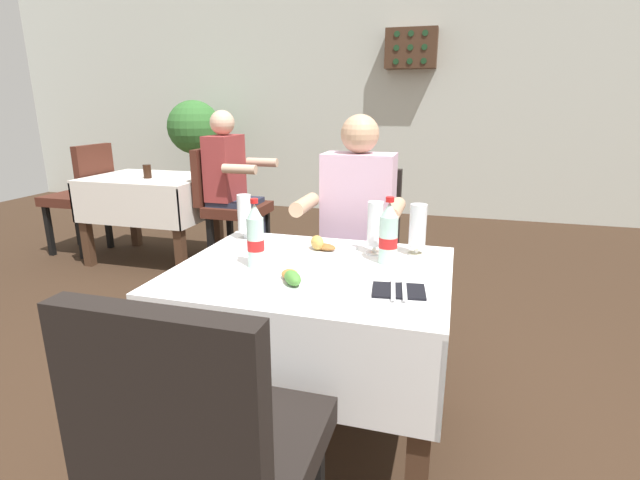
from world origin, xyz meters
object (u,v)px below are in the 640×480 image
at_px(beer_glass_middle, 375,228).
at_px(cola_bottle_secondary, 388,235).
at_px(chair_near_camera_side, 210,451).
at_px(main_dining_table, 313,311).
at_px(beer_glass_left, 244,216).
at_px(cola_bottle_primary, 256,237).
at_px(seated_diner_far, 356,226).
at_px(wall_bottle_rack, 411,48).
at_px(background_chair_left, 83,192).
at_px(background_patron, 232,182).
at_px(potted_plant_corner, 195,139).
at_px(beer_glass_right, 418,229).
at_px(napkin_cutlery_set, 399,290).
at_px(background_chair_right, 227,201).
at_px(background_table_tumbler, 147,171).
at_px(plate_far_diner, 323,250).
at_px(plate_near_camera, 292,279).
at_px(chair_far_diner_seat, 356,249).
at_px(background_dining_table, 152,198).

relative_size(beer_glass_middle, cola_bottle_secondary, 0.84).
distance_m(chair_near_camera_side, cola_bottle_secondary, 1.01).
height_order(main_dining_table, beer_glass_left, beer_glass_left).
xyz_separation_m(main_dining_table, cola_bottle_primary, (-0.21, -0.04, 0.29)).
distance_m(main_dining_table, seated_diner_far, 0.71).
height_order(cola_bottle_secondary, wall_bottle_rack, wall_bottle_rack).
height_order(background_chair_left, background_patron, background_patron).
xyz_separation_m(seated_diner_far, beer_glass_left, (-0.42, -0.41, 0.12)).
xyz_separation_m(beer_glass_left, potted_plant_corner, (-2.19, 3.34, 0.06)).
height_order(beer_glass_right, napkin_cutlery_set, beer_glass_right).
bearing_deg(wall_bottle_rack, cola_bottle_primary, -91.60).
bearing_deg(background_patron, beer_glass_left, -61.81).
height_order(cola_bottle_primary, background_chair_left, cola_bottle_primary).
bearing_deg(background_patron, napkin_cutlery_set, -51.44).
xyz_separation_m(napkin_cutlery_set, wall_bottle_rack, (-0.43, 4.21, 1.16)).
height_order(chair_near_camera_side, background_chair_left, same).
bearing_deg(beer_glass_right, background_patron, 135.72).
distance_m(seated_diner_far, background_chair_right, 1.70).
bearing_deg(beer_glass_middle, chair_near_camera_side, -100.47).
height_order(background_chair_left, background_chair_right, same).
bearing_deg(background_table_tumbler, seated_diner_far, -27.89).
height_order(main_dining_table, napkin_cutlery_set, napkin_cutlery_set).
bearing_deg(plate_far_diner, beer_glass_right, 13.23).
xyz_separation_m(beer_glass_middle, background_chair_left, (-2.86, 1.57, -0.27)).
xyz_separation_m(plate_near_camera, cola_bottle_primary, (-0.18, 0.12, 0.10)).
height_order(cola_bottle_secondary, potted_plant_corner, potted_plant_corner).
bearing_deg(plate_far_diner, beer_glass_middle, 14.98).
xyz_separation_m(main_dining_table, background_patron, (-1.22, 1.80, 0.17)).
distance_m(chair_near_camera_side, background_table_tumbler, 3.18).
relative_size(chair_far_diner_seat, beer_glass_right, 4.66).
distance_m(chair_near_camera_side, beer_glass_middle, 1.09).
distance_m(chair_near_camera_side, napkin_cutlery_set, 0.76).
distance_m(background_patron, potted_plant_corner, 2.29).
height_order(beer_glass_middle, beer_glass_right, beer_glass_middle).
relative_size(cola_bottle_primary, background_dining_table, 0.26).
distance_m(napkin_cutlery_set, background_table_tumbler, 2.94).
distance_m(main_dining_table, cola_bottle_secondary, 0.41).
bearing_deg(cola_bottle_secondary, background_chair_right, 132.43).
height_order(chair_far_diner_seat, background_dining_table, chair_far_diner_seat).
relative_size(cola_bottle_primary, potted_plant_corner, 0.19).
bearing_deg(plate_near_camera, beer_glass_right, 48.58).
distance_m(chair_near_camera_side, potted_plant_corner, 5.14).
bearing_deg(wall_bottle_rack, chair_far_diner_seat, -88.37).
bearing_deg(plate_far_diner, background_chair_left, 148.69).
bearing_deg(seated_diner_far, napkin_cutlery_set, -69.16).
height_order(seated_diner_far, wall_bottle_rack, wall_bottle_rack).
distance_m(chair_far_diner_seat, chair_near_camera_side, 1.60).
distance_m(cola_bottle_secondary, napkin_cutlery_set, 0.31).
bearing_deg(beer_glass_middle, background_dining_table, 144.06).
height_order(cola_bottle_primary, napkin_cutlery_set, cola_bottle_primary).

